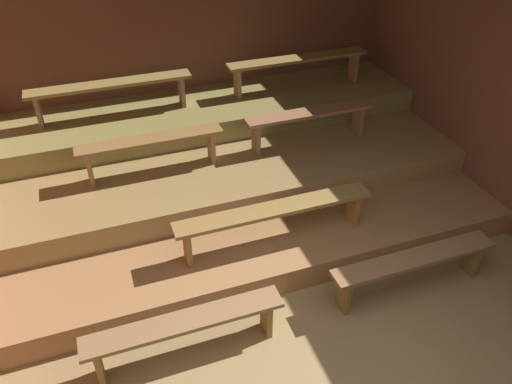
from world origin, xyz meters
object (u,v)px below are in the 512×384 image
(bench_floor_left, at_px, (185,327))
(bench_upper_left, at_px, (111,89))
(bench_floor_right, at_px, (413,264))
(bench_middle_left, at_px, (151,145))
(bench_lower_center, at_px, (275,214))
(bench_upper_right, at_px, (298,63))
(bench_middle_right, at_px, (309,118))

(bench_floor_left, distance_m, bench_upper_left, 3.23)
(bench_floor_right, distance_m, bench_middle_left, 3.03)
(bench_middle_left, bearing_deg, bench_floor_right, -45.34)
(bench_lower_center, height_order, bench_upper_right, bench_upper_right)
(bench_floor_left, xyz_separation_m, bench_floor_right, (2.25, 0.00, 0.00))
(bench_middle_right, xyz_separation_m, bench_upper_left, (-2.20, 0.99, 0.30))
(bench_lower_center, height_order, bench_upper_left, bench_upper_left)
(bench_upper_left, bearing_deg, bench_upper_right, 0.00)
(bench_middle_right, bearing_deg, bench_floor_left, -134.66)
(bench_upper_left, relative_size, bench_upper_right, 1.00)
(bench_floor_left, xyz_separation_m, bench_middle_right, (2.09, 2.12, 0.58))
(bench_upper_right, bearing_deg, bench_floor_right, -92.00)
(bench_floor_right, xyz_separation_m, bench_upper_right, (0.11, 3.11, 0.88))
(bench_floor_right, bearing_deg, bench_upper_left, 127.25)
(bench_floor_left, height_order, bench_lower_center, bench_lower_center)
(bench_lower_center, xyz_separation_m, bench_middle_left, (-0.97, 1.29, 0.28))
(bench_middle_right, height_order, bench_upper_left, bench_upper_left)
(bench_floor_right, xyz_separation_m, bench_lower_center, (-1.12, 0.83, 0.30))
(bench_upper_right, bearing_deg, bench_middle_right, -105.31)
(bench_middle_right, bearing_deg, bench_upper_left, 155.75)
(bench_middle_right, bearing_deg, bench_floor_right, -85.61)
(bench_lower_center, relative_size, bench_middle_left, 1.27)
(bench_middle_left, bearing_deg, bench_middle_right, 0.00)
(bench_floor_left, bearing_deg, bench_middle_right, 45.34)
(bench_floor_right, bearing_deg, bench_upper_right, 88.00)
(bench_middle_right, bearing_deg, bench_lower_center, -126.70)
(bench_middle_left, distance_m, bench_middle_right, 1.93)
(bench_lower_center, distance_m, bench_middle_right, 1.63)
(bench_floor_left, distance_m, bench_floor_right, 2.25)
(bench_middle_right, relative_size, bench_upper_left, 0.82)
(bench_middle_right, bearing_deg, bench_upper_right, 74.69)
(bench_floor_right, height_order, bench_middle_right, bench_middle_right)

